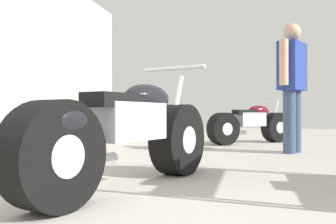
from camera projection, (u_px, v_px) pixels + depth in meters
name	position (u px, v px, depth m)	size (l,w,h in m)	color
ground_plane	(206.00, 158.00, 4.27)	(17.44, 17.44, 0.00)	#A8A399
motorcycle_maroon_cruiser	(127.00, 135.00, 2.54)	(0.89, 1.97, 0.94)	black
motorcycle_black_naked	(249.00, 124.00, 6.35)	(1.45, 1.37, 0.83)	black
mechanic_in_blue	(292.00, 80.00, 4.88)	(0.43, 0.67, 1.74)	#384766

